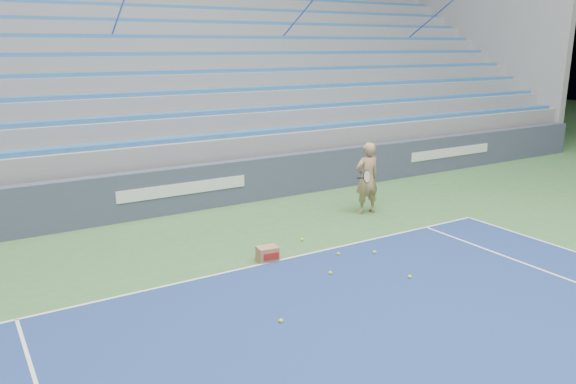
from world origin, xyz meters
name	(u,v)px	position (x,y,z in m)	size (l,w,h in m)	color
sponsor_barrier	(182,189)	(0.00, 15.88, 0.55)	(30.00, 0.32, 1.10)	#3C435B
bleachers	(113,96)	(0.00, 21.60, 2.36)	(31.00, 9.15, 7.30)	gray
tennis_player	(367,178)	(3.71, 13.48, 0.86)	(0.93, 0.85, 1.71)	tan
ball_box	(267,254)	(0.16, 11.99, 0.14)	(0.40, 0.33, 0.28)	#A1734E
tennis_ball_0	(410,277)	(1.85, 10.00, 0.03)	(0.07, 0.07, 0.07)	#D5E82F
tennis_ball_1	(302,240)	(1.31, 12.58, 0.03)	(0.07, 0.07, 0.07)	#D5E82F
tennis_ball_2	(338,254)	(1.46, 11.54, 0.03)	(0.07, 0.07, 0.07)	#D5E82F
tennis_ball_3	(330,273)	(0.78, 10.86, 0.03)	(0.07, 0.07, 0.07)	#D5E82F
tennis_ball_4	(374,252)	(2.11, 11.24, 0.03)	(0.07, 0.07, 0.07)	#D5E82F
tennis_ball_5	(281,321)	(-0.86, 9.79, 0.03)	(0.07, 0.07, 0.07)	#D5E82F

